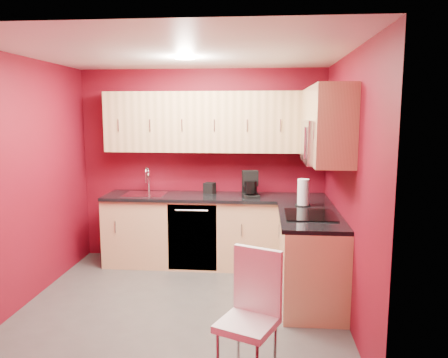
% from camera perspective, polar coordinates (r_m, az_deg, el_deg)
% --- Properties ---
extents(floor, '(3.20, 3.20, 0.00)m').
position_cam_1_polar(floor, '(4.67, -5.36, -15.92)').
color(floor, '#494644').
rests_on(floor, ground).
extents(ceiling, '(3.20, 3.20, 0.00)m').
position_cam_1_polar(ceiling, '(4.29, -5.85, 16.11)').
color(ceiling, white).
rests_on(ceiling, wall_back).
extents(wall_back, '(3.20, 0.00, 3.20)m').
position_cam_1_polar(wall_back, '(5.77, -2.83, 1.77)').
color(wall_back, maroon).
rests_on(wall_back, floor).
extents(wall_front, '(3.20, 0.00, 3.20)m').
position_cam_1_polar(wall_front, '(2.88, -11.18, -5.39)').
color(wall_front, maroon).
rests_on(wall_front, floor).
extents(wall_left, '(0.00, 3.00, 3.00)m').
position_cam_1_polar(wall_left, '(4.87, -24.44, -0.29)').
color(wall_left, maroon).
rests_on(wall_left, floor).
extents(wall_right, '(0.00, 3.00, 3.00)m').
position_cam_1_polar(wall_right, '(4.31, 15.81, -0.90)').
color(wall_right, maroon).
rests_on(wall_right, floor).
extents(base_cabinets_back, '(2.80, 0.60, 0.87)m').
position_cam_1_polar(base_cabinets_back, '(5.62, -1.16, -6.90)').
color(base_cabinets_back, tan).
rests_on(base_cabinets_back, floor).
extents(base_cabinets_right, '(0.60, 1.30, 0.87)m').
position_cam_1_polar(base_cabinets_right, '(4.70, 11.18, -10.19)').
color(base_cabinets_right, tan).
rests_on(base_cabinets_right, floor).
extents(countertop_back, '(2.80, 0.63, 0.04)m').
position_cam_1_polar(countertop_back, '(5.50, -1.19, -2.37)').
color(countertop_back, black).
rests_on(countertop_back, base_cabinets_back).
extents(countertop_right, '(0.63, 1.27, 0.04)m').
position_cam_1_polar(countertop_right, '(4.56, 11.18, -4.83)').
color(countertop_right, black).
rests_on(countertop_right, base_cabinets_right).
extents(upper_cabinets_back, '(2.80, 0.35, 0.75)m').
position_cam_1_polar(upper_cabinets_back, '(5.54, -1.06, 7.45)').
color(upper_cabinets_back, tan).
rests_on(upper_cabinets_back, wall_back).
extents(upper_cabinets_right, '(0.35, 1.55, 0.75)m').
position_cam_1_polar(upper_cabinets_right, '(4.66, 13.01, 7.78)').
color(upper_cabinets_right, tan).
rests_on(upper_cabinets_right, wall_right).
extents(microwave, '(0.42, 0.76, 0.42)m').
position_cam_1_polar(microwave, '(4.43, 12.92, 4.80)').
color(microwave, silver).
rests_on(microwave, upper_cabinets_right).
extents(cooktop, '(0.50, 0.55, 0.01)m').
position_cam_1_polar(cooktop, '(4.52, 11.17, -4.63)').
color(cooktop, black).
rests_on(cooktop, countertop_right).
extents(sink, '(0.52, 0.42, 0.35)m').
position_cam_1_polar(sink, '(5.67, -10.24, -1.60)').
color(sink, silver).
rests_on(sink, countertop_back).
extents(dishwasher_front, '(0.60, 0.02, 0.82)m').
position_cam_1_polar(dishwasher_front, '(5.37, -4.17, -7.65)').
color(dishwasher_front, black).
rests_on(dishwasher_front, base_cabinets_back).
extents(downlight, '(0.20, 0.20, 0.01)m').
position_cam_1_polar(downlight, '(4.58, -5.11, 15.45)').
color(downlight, white).
rests_on(downlight, ceiling).
extents(coffee_maker, '(0.24, 0.29, 0.32)m').
position_cam_1_polar(coffee_maker, '(5.37, 3.55, -0.68)').
color(coffee_maker, black).
rests_on(coffee_maker, countertop_back).
extents(napkin_holder, '(0.16, 0.16, 0.14)m').
position_cam_1_polar(napkin_holder, '(5.61, -1.89, -1.20)').
color(napkin_holder, black).
rests_on(napkin_holder, countertop_back).
extents(paper_towel, '(0.21, 0.21, 0.30)m').
position_cam_1_polar(paper_towel, '(4.95, 10.31, -1.74)').
color(paper_towel, silver).
rests_on(paper_towel, countertop_right).
extents(dining_chair, '(0.51, 0.52, 0.95)m').
position_cam_1_polar(dining_chair, '(3.32, 3.06, -17.58)').
color(dining_chair, white).
rests_on(dining_chair, floor).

